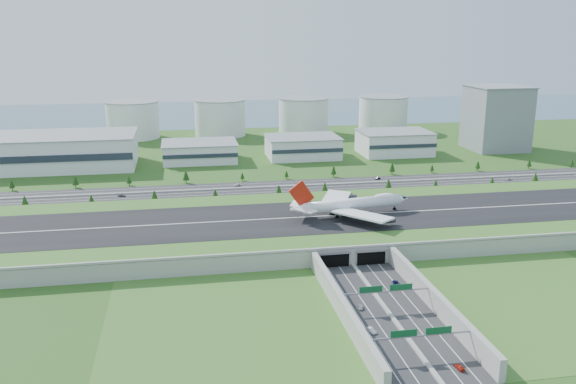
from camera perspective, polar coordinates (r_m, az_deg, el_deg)
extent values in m
plane|color=#2D4716|center=(325.15, 3.65, -3.62)|extent=(1200.00, 1200.00, 0.00)
cube|color=gray|center=(323.89, 3.67, -2.95)|extent=(520.00, 100.00, 8.00)
cube|color=#326121|center=(322.66, 3.68, -2.26)|extent=(520.00, 100.00, 0.16)
cube|color=black|center=(322.61, 3.68, -2.24)|extent=(520.00, 58.00, 0.12)
cube|color=silver|center=(322.59, 3.68, -2.23)|extent=(520.00, 0.90, 0.02)
cube|color=gray|center=(277.31, 6.09, -5.15)|extent=(520.00, 1.20, 1.20)
cube|color=#28282B|center=(228.09, 10.31, -12.32)|extent=(34.00, 120.00, 0.12)
cube|color=gray|center=(227.91, 10.32, -12.23)|extent=(1.60, 120.00, 0.90)
cube|color=gray|center=(229.64, 5.14, -10.82)|extent=(2.40, 100.00, 8.00)
cube|color=gray|center=(241.09, 13.65, -9.90)|extent=(2.40, 100.00, 8.00)
cube|color=black|center=(276.37, 4.40, -6.38)|extent=(13.00, 1.20, 6.00)
cube|color=black|center=(280.88, 7.78, -6.12)|extent=(13.00, 1.20, 6.00)
cylinder|color=gray|center=(234.02, 4.63, -10.43)|extent=(0.70, 0.70, 7.00)
cylinder|color=gray|center=(245.74, 13.35, -9.52)|extent=(0.70, 0.70, 7.00)
cube|color=gray|center=(237.67, 9.14, -9.18)|extent=(38.00, 0.50, 0.50)
cube|color=#0C4C23|center=(235.21, 7.76, -9.02)|extent=(9.00, 0.30, 2.40)
cube|color=#0C4C23|center=(238.96, 10.54, -8.74)|extent=(9.00, 0.30, 2.40)
cylinder|color=gray|center=(204.22, 7.17, -14.55)|extent=(0.70, 0.70, 7.00)
cylinder|color=gray|center=(217.56, 17.04, -13.17)|extent=(0.70, 0.70, 7.00)
cube|color=gray|center=(208.39, 12.34, -13.00)|extent=(38.00, 0.50, 0.50)
cube|color=#0C4C23|center=(205.60, 10.78, -12.88)|extent=(9.00, 0.30, 2.40)
cube|color=#0C4C23|center=(209.88, 13.92, -12.46)|extent=(9.00, 0.30, 2.40)
cube|color=#28282B|center=(414.19, 0.57, 0.53)|extent=(560.00, 36.00, 0.12)
cylinder|color=#3D2819|center=(397.24, -23.37, -1.19)|extent=(0.50, 0.50, 2.59)
cone|color=black|center=(396.39, -23.42, -0.73)|extent=(4.03, 4.03, 5.18)
cylinder|color=#3D2819|center=(390.01, -17.89, -0.99)|extent=(0.50, 0.50, 2.16)
cone|color=black|center=(389.29, -17.92, -0.60)|extent=(3.36, 3.36, 4.32)
cylinder|color=#3D2819|center=(386.39, -12.37, -0.72)|extent=(0.50, 0.50, 2.54)
cone|color=black|center=(385.53, -12.40, -0.25)|extent=(3.95, 3.95, 5.08)
cylinder|color=#3D2819|center=(386.50, -6.81, -0.49)|extent=(0.50, 0.50, 2.18)
cone|color=black|center=(385.77, -6.83, -0.09)|extent=(3.38, 3.38, 4.35)
cylinder|color=#3D2819|center=(390.60, -0.87, -0.19)|extent=(0.50, 0.50, 2.48)
cone|color=black|center=(389.77, -0.87, 0.26)|extent=(3.86, 3.86, 4.97)
cylinder|color=#3D2819|center=(396.35, 3.45, 0.02)|extent=(0.50, 0.50, 2.62)
cone|color=black|center=(395.49, 3.46, 0.49)|extent=(4.08, 4.08, 5.24)
cylinder|color=#3D2819|center=(408.35, 9.36, 0.30)|extent=(0.50, 0.50, 2.77)
cone|color=black|center=(407.48, 9.38, 0.79)|extent=(4.31, 4.31, 5.54)
cylinder|color=#3D2819|center=(420.42, 13.63, 0.46)|extent=(0.50, 0.50, 2.11)
cone|color=black|center=(419.77, 13.65, 0.81)|extent=(3.29, 3.29, 4.23)
cylinder|color=#3D2819|center=(438.22, 18.53, 0.68)|extent=(0.50, 0.50, 2.15)
cone|color=black|center=(437.58, 18.56, 1.03)|extent=(3.34, 3.34, 4.29)
cylinder|color=#3D2819|center=(454.24, 22.10, 0.88)|extent=(0.50, 0.50, 2.70)
cone|color=black|center=(453.47, 22.15, 1.30)|extent=(4.20, 4.20, 5.39)
cylinder|color=#3D2819|center=(442.95, -24.40, 0.28)|extent=(0.50, 0.50, 2.43)
cone|color=black|center=(442.24, -24.44, 0.66)|extent=(3.79, 3.79, 4.87)
cylinder|color=#3D2819|center=(434.46, -19.24, 0.54)|extent=(0.50, 0.50, 2.76)
cone|color=black|center=(433.64, -19.28, 0.99)|extent=(4.29, 4.29, 5.52)
cylinder|color=#3D2819|center=(430.11, -14.63, 0.73)|extent=(0.50, 0.50, 2.33)
cone|color=black|center=(429.41, -14.66, 1.12)|extent=(3.63, 3.63, 4.66)
cylinder|color=#3D2819|center=(428.48, -9.52, 1.01)|extent=(0.50, 0.50, 3.03)
cone|color=black|center=(427.57, -9.54, 1.52)|extent=(4.72, 4.72, 6.07)
cylinder|color=#3D2819|center=(430.55, -4.30, 1.18)|extent=(0.50, 0.50, 2.05)
cone|color=black|center=(429.93, -4.30, 1.52)|extent=(3.19, 3.19, 4.10)
cylinder|color=#3D2819|center=(434.71, -0.14, 1.36)|extent=(0.50, 0.50, 2.09)
cone|color=black|center=(434.08, -0.14, 1.71)|extent=(3.25, 3.25, 4.18)
cylinder|color=#3D2819|center=(441.72, 4.28, 1.59)|extent=(0.50, 0.50, 2.76)
cone|color=black|center=(440.92, 4.29, 2.03)|extent=(4.29, 4.29, 5.52)
cylinder|color=#3D2819|center=(454.48, 9.70, 1.81)|extent=(0.50, 0.50, 2.98)
cone|color=black|center=(453.63, 9.72, 2.28)|extent=(4.64, 4.64, 5.96)
cylinder|color=#3D2819|center=(465.86, 13.31, 1.89)|extent=(0.50, 0.50, 2.12)
cone|color=black|center=(465.27, 13.33, 2.21)|extent=(3.30, 3.30, 4.25)
cylinder|color=#3D2819|center=(481.29, 17.31, 2.05)|extent=(0.50, 0.50, 2.60)
cone|color=black|center=(480.59, 17.34, 2.44)|extent=(4.05, 4.05, 5.21)
cylinder|color=#3D2819|center=(501.94, 21.60, 2.18)|extent=(0.50, 0.50, 2.50)
cone|color=black|center=(501.29, 21.64, 2.54)|extent=(3.88, 3.88, 4.99)
cylinder|color=#3D2819|center=(521.81, 25.01, 2.25)|extent=(0.50, 0.50, 2.00)
cone|color=black|center=(521.31, 25.04, 2.53)|extent=(3.11, 3.11, 3.99)
cube|color=silver|center=(501.87, -20.94, 3.56)|extent=(120.00, 60.00, 25.00)
cube|color=silver|center=(498.66, -8.27, 3.75)|extent=(58.00, 42.00, 15.00)
cube|color=silver|center=(508.02, 1.37, 4.22)|extent=(58.00, 42.00, 17.00)
cube|color=silver|center=(529.28, 9.92, 4.55)|extent=(58.00, 42.00, 19.00)
cube|color=gray|center=(570.10, 18.91, 6.55)|extent=(46.00, 46.00, 55.00)
cylinder|color=silver|center=(616.86, -14.32, 6.54)|extent=(50.00, 50.00, 35.00)
cylinder|color=silver|center=(616.38, -6.37, 6.91)|extent=(50.00, 50.00, 35.00)
cylinder|color=silver|center=(627.53, 1.45, 7.14)|extent=(50.00, 50.00, 35.00)
cylinder|color=silver|center=(649.69, 8.88, 7.24)|extent=(50.00, 50.00, 35.00)
cube|color=#3B5F71|center=(789.42, -4.63, 7.45)|extent=(1200.00, 260.00, 0.06)
cylinder|color=white|center=(324.33, 6.01, -1.13)|extent=(55.65, 14.99, 6.33)
cone|color=white|center=(337.63, 10.58, -0.66)|extent=(8.81, 7.50, 6.33)
cone|color=white|center=(313.16, 1.09, -1.57)|extent=(10.76, 7.81, 6.33)
ellipsoid|color=white|center=(331.92, 8.97, -0.45)|extent=(14.09, 7.00, 3.89)
cube|color=white|center=(309.30, 6.99, -2.16)|extent=(29.19, 30.81, 1.56)
cube|color=white|center=(338.50, 4.51, -0.58)|extent=(23.40, 32.32, 1.56)
cylinder|color=#38383D|center=(317.04, 7.68, -2.16)|extent=(5.54, 3.74, 2.97)
cylinder|color=#38383D|center=(310.48, 9.52, -2.61)|extent=(5.54, 3.74, 2.97)
cylinder|color=#38383D|center=(337.44, 5.88, -1.04)|extent=(5.54, 3.74, 2.97)
cylinder|color=#38383D|center=(349.27, 5.98, -0.49)|extent=(5.54, 3.74, 2.97)
cube|color=white|center=(307.50, 1.68, -1.73)|extent=(11.46, 12.18, 0.59)
cube|color=white|center=(319.05, 0.86, -1.10)|extent=(9.42, 12.27, 0.59)
cube|color=#AA190B|center=(311.42, 1.27, -0.22)|extent=(14.05, 3.10, 14.82)
cylinder|color=black|center=(337.09, 9.93, -1.57)|extent=(1.88, 0.69, 1.88)
cylinder|color=black|center=(321.46, 5.59, -2.23)|extent=(1.88, 0.69, 1.88)
cylinder|color=black|center=(326.95, 5.13, -1.92)|extent=(1.88, 0.69, 1.88)
cylinder|color=black|center=(319.11, 4.62, -2.34)|extent=(1.88, 0.69, 1.88)
cylinder|color=black|center=(324.64, 4.17, -2.03)|extent=(1.88, 0.69, 1.88)
imported|color=silver|center=(238.89, 6.83, -10.65)|extent=(2.67, 4.39, 1.40)
imported|color=white|center=(222.65, 7.80, -12.69)|extent=(2.93, 4.79, 1.49)
imported|color=#0D0C3F|center=(262.57, 10.02, -8.33)|extent=(3.50, 5.35, 1.37)
imported|color=#A81E0F|center=(206.93, 15.74, -15.48)|extent=(2.34, 4.77, 1.33)
imported|color=#5D5E62|center=(402.83, -15.30, -0.30)|extent=(5.29, 3.49, 1.67)
imported|color=black|center=(437.95, 8.38, 1.27)|extent=(4.24, 1.73, 1.37)
imported|color=silver|center=(458.42, 19.97, 1.14)|extent=(5.72, 4.19, 1.45)
imported|color=silver|center=(416.19, -4.79, 0.67)|extent=(5.80, 3.56, 1.57)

